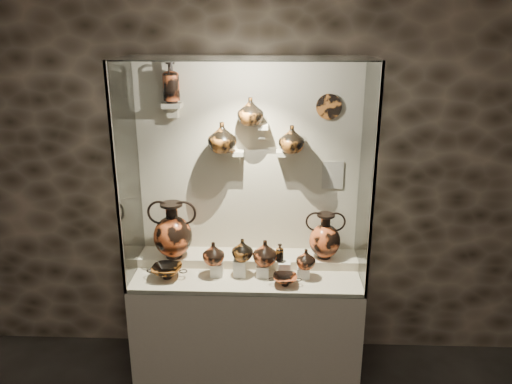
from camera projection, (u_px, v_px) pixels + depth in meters
wall_back at (249, 163)px, 3.82m from camera, size 5.00×0.02×3.20m
plinth at (247, 322)px, 3.89m from camera, size 1.70×0.60×0.80m
front_tier at (247, 274)px, 3.76m from camera, size 1.68×0.58×0.03m
rear_tier at (248, 260)px, 3.92m from camera, size 1.70×0.25×0.10m
back_panel at (249, 163)px, 3.82m from camera, size 1.70×0.03×1.60m
glass_front at (244, 187)px, 3.24m from camera, size 1.70×0.01×1.60m
glass_left at (128, 173)px, 3.55m from camera, size 0.01×0.60×1.60m
glass_right at (367, 176)px, 3.49m from camera, size 0.01×0.60×1.60m
glass_top at (245, 58)px, 3.27m from camera, size 1.70×0.60×0.01m
frame_post_left at (116, 186)px, 3.27m from camera, size 0.02×0.02×1.60m
frame_post_right at (374, 189)px, 3.21m from camera, size 0.02×0.02×1.60m
pedestal_a at (217, 269)px, 3.70m from camera, size 0.09×0.09×0.10m
pedestal_b at (240, 268)px, 3.69m from camera, size 0.09×0.09×0.13m
pedestal_c at (263, 271)px, 3.69m from camera, size 0.09×0.09×0.09m
pedestal_d at (284, 269)px, 3.68m from camera, size 0.09×0.09×0.12m
pedestal_e at (303, 272)px, 3.68m from camera, size 0.09×0.09×0.08m
bracket_ul at (172, 105)px, 3.62m from camera, size 0.14×0.12×0.04m
bracket_ca at (235, 153)px, 3.72m from camera, size 0.14×0.12×0.04m
bracket_cb at (261, 126)px, 3.65m from camera, size 0.10×0.12×0.04m
bracket_cc at (286, 153)px, 3.70m from camera, size 0.14×0.12×0.04m
amphora_left at (173, 230)px, 3.79m from camera, size 0.45×0.45×0.44m
amphora_right at (325, 236)px, 3.80m from camera, size 0.29×0.29×0.36m
jug_a at (213, 253)px, 3.65m from camera, size 0.17×0.17×0.17m
jug_b at (242, 249)px, 3.65m from camera, size 0.21×0.21×0.16m
jug_c at (265, 253)px, 3.66m from camera, size 0.20×0.20×0.19m
jug_e at (306, 259)px, 3.63m from camera, size 0.15×0.15×0.15m
lekythos_small at (280, 252)px, 3.65m from camera, size 0.08×0.08×0.16m
kylix_left at (167, 271)px, 3.66m from camera, size 0.36×0.33×0.11m
kylix_right at (285, 279)px, 3.57m from camera, size 0.28×0.26×0.09m
lekythos_tall at (171, 80)px, 3.55m from camera, size 0.15×0.15×0.33m
ovoid_vase_a at (222, 137)px, 3.63m from camera, size 0.28×0.28×0.22m
ovoid_vase_b at (250, 111)px, 3.57m from camera, size 0.23×0.23×0.20m
ovoid_vase_c at (292, 139)px, 3.62m from camera, size 0.23×0.23×0.20m
wall_plate at (329, 107)px, 3.63m from camera, size 0.19×0.02×0.19m
info_placard at (333, 175)px, 3.80m from camera, size 0.16×0.01×0.22m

